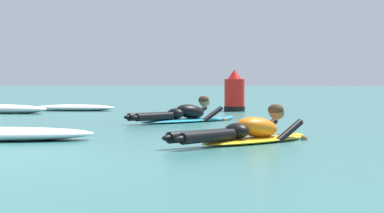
# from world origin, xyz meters

# --- Properties ---
(ground_plane) EXTENTS (120.00, 120.00, 0.00)m
(ground_plane) POSITION_xyz_m (0.00, 10.00, 0.00)
(ground_plane) COLOR #387A75
(surfer_near) EXTENTS (1.76, 2.35, 0.54)m
(surfer_near) POSITION_xyz_m (2.65, 2.80, 0.14)
(surfer_near) COLOR yellow
(surfer_near) RESTS_ON ground
(surfer_far) EXTENTS (1.89, 2.45, 0.54)m
(surfer_far) POSITION_xyz_m (0.99, 7.25, 0.14)
(surfer_far) COLOR #2DB2D1
(surfer_far) RESTS_ON ground
(whitewater_mid_right) EXTENTS (2.08, 0.89, 0.16)m
(whitewater_mid_right) POSITION_xyz_m (-2.63, 11.70, 0.08)
(whitewater_mid_right) COLOR white
(whitewater_mid_right) RESTS_ON ground
(channel_marker_buoy) EXTENTS (0.53, 0.53, 1.04)m
(channel_marker_buoy) POSITION_xyz_m (1.36, 12.18, 0.42)
(channel_marker_buoy) COLOR red
(channel_marker_buoy) RESTS_ON ground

